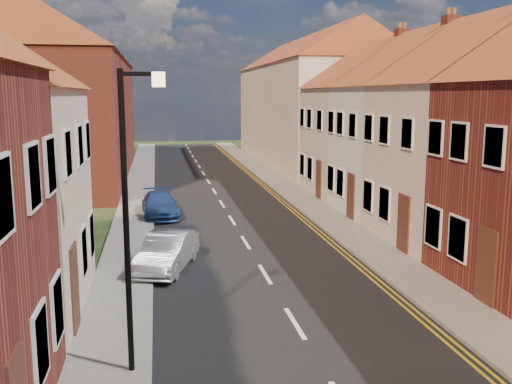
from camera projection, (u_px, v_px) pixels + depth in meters
road at (246, 243)px, 21.97m from camera, size 7.00×90.00×0.02m
pavement_left at (129, 246)px, 21.22m from camera, size 1.80×90.00×0.12m
pavement_right at (355, 237)px, 22.71m from camera, size 1.80×90.00×0.12m
cottage_r_pink at (490, 126)px, 21.72m from camera, size 8.30×6.00×9.00m
cottage_r_white_far at (425, 120)px, 26.97m from camera, size 8.30×5.20×9.00m
cottage_r_cream_far at (381, 116)px, 32.21m from camera, size 8.30×6.00×9.00m
block_right_far at (310, 99)px, 46.94m from camera, size 8.30×24.20×10.50m
block_left_far at (66, 100)px, 38.93m from camera, size 8.30×24.20×10.50m
lamppost at (130, 205)px, 11.02m from camera, size 0.88×0.15×6.00m
car_mid at (167, 252)px, 18.50m from camera, size 2.34×3.91×1.22m
car_far at (160, 205)px, 26.65m from camera, size 1.86×4.00×1.13m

